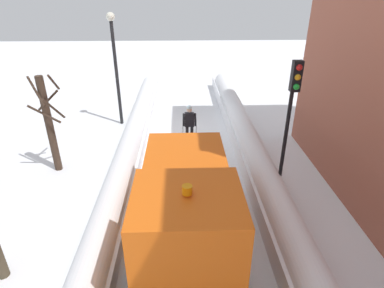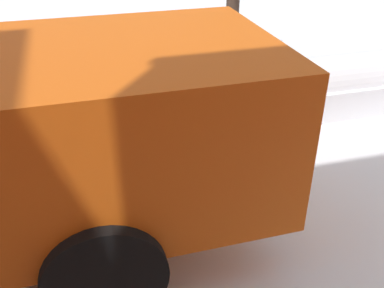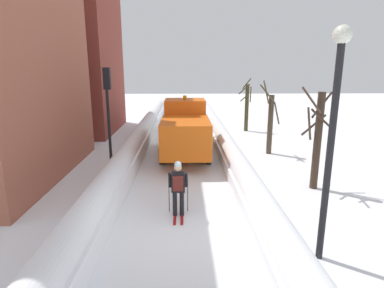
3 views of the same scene
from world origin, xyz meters
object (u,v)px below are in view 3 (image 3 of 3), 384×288
bare_tree_mid (270,122)px  bare_tree_far (247,106)px  street_lamp (333,121)px  plow_truck (185,130)px  traffic_light_pole (108,101)px  bare_tree_near (317,138)px  skier (178,186)px

bare_tree_mid → bare_tree_far: (-0.01, 6.44, 0.10)m
street_lamp → bare_tree_mid: size_ratio=1.39×
plow_truck → traffic_light_pole: bearing=-141.2°
bare_tree_near → bare_tree_far: 11.58m
skier → street_lamp: street_lamp is taller
skier → bare_tree_mid: bare_tree_mid is taller
plow_truck → bare_tree_near: size_ratio=1.53×
traffic_light_pole → bare_tree_mid: (7.85, 3.21, -1.49)m
street_lamp → bare_tree_far: street_lamp is taller
traffic_light_pole → bare_tree_far: size_ratio=1.19×
bare_tree_far → plow_truck: bearing=-123.1°
plow_truck → bare_tree_far: (4.58, 7.03, 0.35)m
skier → bare_tree_near: (5.24, 2.25, 1.00)m
skier → bare_tree_near: size_ratio=0.46×
skier → bare_tree_near: 5.78m
traffic_light_pole → bare_tree_mid: traffic_light_pole is taller
street_lamp → bare_tree_mid: street_lamp is taller
plow_truck → bare_tree_far: size_ratio=1.54×
skier → bare_tree_near: bare_tree_near is taller
traffic_light_pole → street_lamp: (6.53, -6.54, 0.22)m
plow_truck → bare_tree_near: bearing=-42.4°
traffic_light_pole → street_lamp: size_ratio=0.84×
street_lamp → bare_tree_mid: bearing=82.3°
skier → bare_tree_near: bearing=23.2°
bare_tree_near → bare_tree_mid: bare_tree_mid is taller
plow_truck → bare_tree_near: bare_tree_near is taller
bare_tree_mid → street_lamp: bearing=-97.7°
plow_truck → skier: bearing=-92.2°
street_lamp → skier: bearing=146.1°
plow_truck → bare_tree_near: (4.98, -4.54, 0.52)m
traffic_light_pole → bare_tree_mid: 8.61m
traffic_light_pole → bare_tree_near: traffic_light_pole is taller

